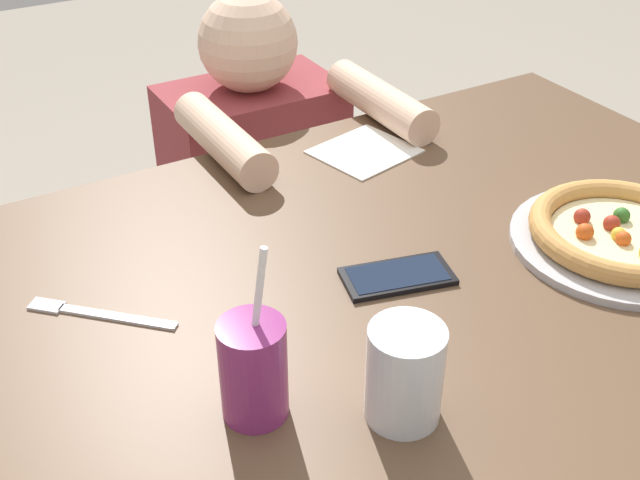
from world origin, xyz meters
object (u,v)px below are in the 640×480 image
Objects in this scene: pizza_near at (621,234)px; fork at (95,313)px; cell_phone at (397,276)px; diner_seated at (259,223)px; water_cup_clear at (405,373)px; drink_cup_colored at (253,369)px.

fork is (-0.70, 0.22, -0.02)m from pizza_near.
cell_phone is 0.74m from diner_seated.
diner_seated is (0.24, 0.87, -0.37)m from water_cup_clear.
water_cup_clear is at bearing -166.01° from pizza_near.
water_cup_clear reaches higher than fork.
diner_seated is (0.38, 0.79, -0.37)m from drink_cup_colored.
drink_cup_colored is at bearing -115.76° from diner_seated.
fork is (-0.24, 0.34, -0.06)m from water_cup_clear.
cell_phone is (0.14, 0.21, -0.06)m from water_cup_clear.
cell_phone is (-0.32, 0.09, -0.02)m from pizza_near.
diner_seated is (0.10, 0.67, -0.31)m from cell_phone.
pizza_near is 0.48m from water_cup_clear.
diner_seated is at bearing 106.01° from pizza_near.
fork is at bearing 162.33° from pizza_near.
pizza_near is 0.60m from drink_cup_colored.
drink_cup_colored is (-0.60, -0.03, 0.04)m from pizza_near.
diner_seated is (0.49, 0.53, -0.31)m from fork.
pizza_near is at bearing 2.98° from drink_cup_colored.
pizza_near is 0.34m from cell_phone.
water_cup_clear is (-0.46, -0.12, 0.04)m from pizza_near.
pizza_near is at bearing -16.19° from cell_phone.
diner_seated reaches higher than cell_phone.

